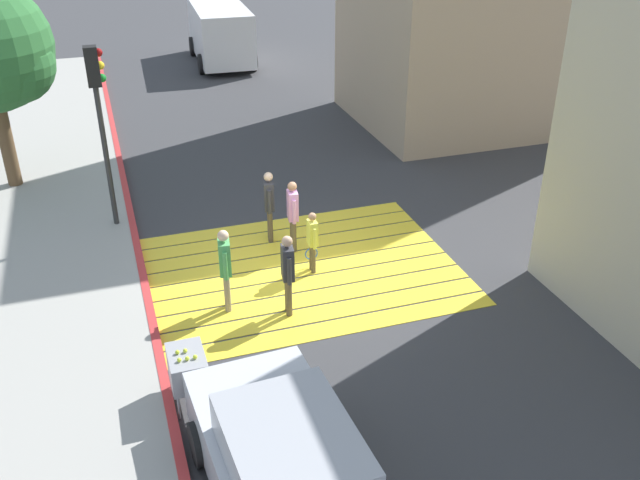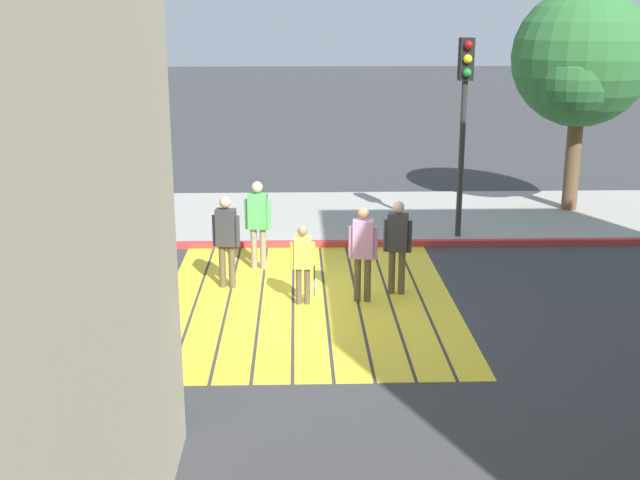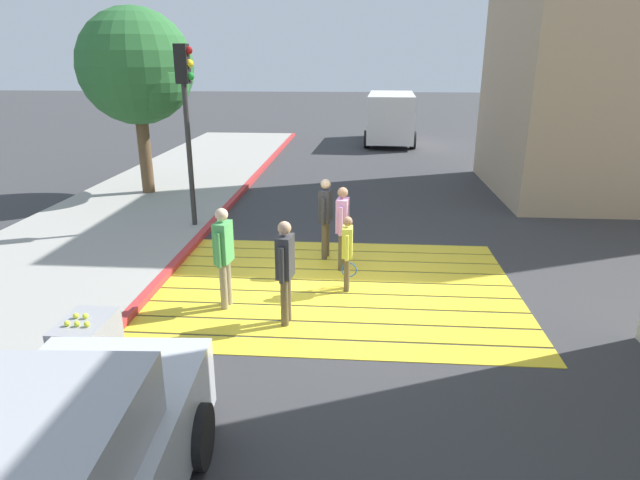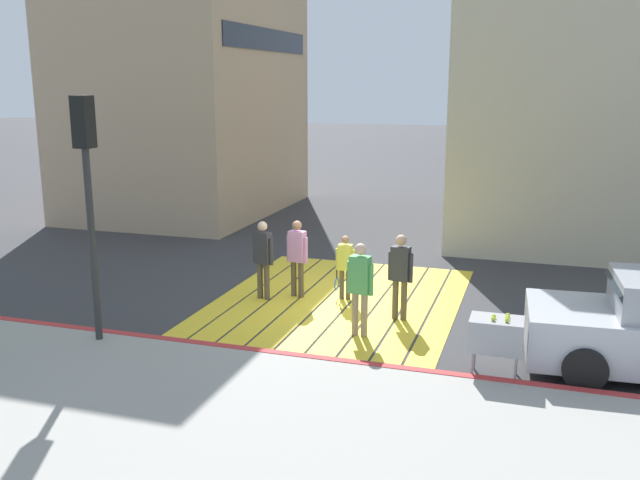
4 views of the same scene
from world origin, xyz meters
name	(u,v)px [view 4 (image 4 of 4)]	position (x,y,z in m)	size (l,w,h in m)	color
ground_plane	(338,302)	(0.00, 0.00, 0.00)	(120.00, 120.00, 0.00)	#38383A
crosswalk_stripes	(338,301)	(0.00, 0.00, 0.01)	(6.40, 4.90, 0.01)	yellow
sidewalk_west	(219,421)	(-5.60, 0.00, 0.06)	(4.80, 40.00, 0.12)	#9E9B93
curb_painted	(282,356)	(-3.25, 0.00, 0.07)	(0.16, 40.00, 0.13)	#BC3333
building_far_north	(185,57)	(8.50, 7.88, 5.25)	(8.00, 6.04, 10.49)	tan
building_far_south	(589,103)	(8.50, -5.01, 3.85)	(8.00, 7.04, 7.71)	beige
traffic_light_corner	(88,170)	(-3.58, 3.24, 3.04)	(0.39, 0.28, 4.24)	#2D2D2D
tennis_ball_cart	(496,335)	(-2.90, -3.36, 0.70)	(0.56, 0.80, 1.02)	#99999E
pedestrian_adult_lead	(360,283)	(-1.80, -0.93, 0.99)	(0.27, 0.49, 1.70)	gray
pedestrian_adult_trailing	(263,254)	(-0.31, 1.52, 0.97)	(0.28, 0.48, 1.66)	brown
pedestrian_adult_side	(297,253)	(0.05, 0.90, 0.96)	(0.25, 0.48, 1.65)	brown
pedestrian_teen_behind	(400,271)	(-0.72, -1.44, 0.97)	(0.26, 0.49, 1.67)	brown
pedestrian_child_with_racket	(345,264)	(0.18, -0.10, 0.78)	(0.28, 0.41, 1.37)	brown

